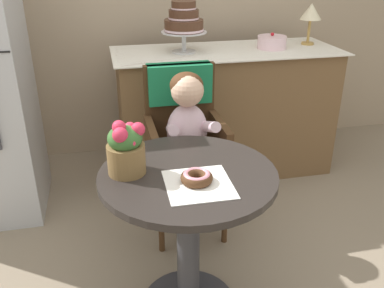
{
  "coord_description": "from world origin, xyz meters",
  "views": [
    {
      "loc": [
        -0.3,
        -1.43,
        1.53
      ],
      "look_at": [
        0.05,
        0.15,
        0.77
      ],
      "focal_mm": 39.08,
      "sensor_mm": 36.0,
      "label": 1
    }
  ],
  "objects_px": {
    "cafe_table": "(188,216)",
    "donut_front": "(197,177)",
    "wicker_chair": "(183,123)",
    "seated_child": "(189,127)",
    "flower_vase": "(126,147)",
    "tiered_cake_stand": "(184,22)",
    "round_layer_cake": "(272,42)",
    "table_lamp": "(311,13)"
  },
  "relations": [
    {
      "from": "cafe_table",
      "to": "seated_child",
      "type": "height_order",
      "value": "seated_child"
    },
    {
      "from": "wicker_chair",
      "to": "donut_front",
      "type": "relative_size",
      "value": 7.68
    },
    {
      "from": "tiered_cake_stand",
      "to": "round_layer_cake",
      "type": "relative_size",
      "value": 1.65
    },
    {
      "from": "seated_child",
      "to": "tiered_cake_stand",
      "type": "height_order",
      "value": "tiered_cake_stand"
    },
    {
      "from": "wicker_chair",
      "to": "donut_front",
      "type": "xyz_separation_m",
      "value": [
        -0.1,
        -0.79,
        0.1
      ]
    },
    {
      "from": "donut_front",
      "to": "tiered_cake_stand",
      "type": "bearing_deg",
      "value": 80.39
    },
    {
      "from": "wicker_chair",
      "to": "flower_vase",
      "type": "height_order",
      "value": "wicker_chair"
    },
    {
      "from": "wicker_chair",
      "to": "seated_child",
      "type": "xyz_separation_m",
      "value": [
        0.0,
        -0.16,
        0.04
      ]
    },
    {
      "from": "seated_child",
      "to": "flower_vase",
      "type": "height_order",
      "value": "seated_child"
    },
    {
      "from": "cafe_table",
      "to": "donut_front",
      "type": "height_order",
      "value": "donut_front"
    },
    {
      "from": "seated_child",
      "to": "round_layer_cake",
      "type": "bearing_deg",
      "value": 44.8
    },
    {
      "from": "round_layer_cake",
      "to": "table_lamp",
      "type": "xyz_separation_m",
      "value": [
        0.31,
        0.07,
        0.17
      ]
    },
    {
      "from": "cafe_table",
      "to": "tiered_cake_stand",
      "type": "distance_m",
      "value": 1.45
    },
    {
      "from": "seated_child",
      "to": "tiered_cake_stand",
      "type": "distance_m",
      "value": 0.87
    },
    {
      "from": "seated_child",
      "to": "cafe_table",
      "type": "bearing_deg",
      "value": -102.34
    },
    {
      "from": "cafe_table",
      "to": "seated_child",
      "type": "bearing_deg",
      "value": 77.66
    },
    {
      "from": "donut_front",
      "to": "round_layer_cake",
      "type": "relative_size",
      "value": 0.63
    },
    {
      "from": "wicker_chair",
      "to": "seated_child",
      "type": "distance_m",
      "value": 0.16
    },
    {
      "from": "donut_front",
      "to": "wicker_chair",
      "type": "bearing_deg",
      "value": 82.46
    },
    {
      "from": "flower_vase",
      "to": "wicker_chair",
      "type": "bearing_deg",
      "value": 61.51
    },
    {
      "from": "wicker_chair",
      "to": "seated_child",
      "type": "bearing_deg",
      "value": -92.2
    },
    {
      "from": "round_layer_cake",
      "to": "flower_vase",
      "type": "bearing_deg",
      "value": -131.62
    },
    {
      "from": "donut_front",
      "to": "tiered_cake_stand",
      "type": "relative_size",
      "value": 0.38
    },
    {
      "from": "seated_child",
      "to": "donut_front",
      "type": "xyz_separation_m",
      "value": [
        -0.1,
        -0.64,
        0.07
      ]
    },
    {
      "from": "tiered_cake_stand",
      "to": "table_lamp",
      "type": "relative_size",
      "value": 1.15
    },
    {
      "from": "flower_vase",
      "to": "tiered_cake_stand",
      "type": "xyz_separation_m",
      "value": [
        0.49,
        1.25,
        0.27
      ]
    },
    {
      "from": "wicker_chair",
      "to": "donut_front",
      "type": "bearing_deg",
      "value": -99.74
    },
    {
      "from": "flower_vase",
      "to": "tiered_cake_stand",
      "type": "distance_m",
      "value": 1.37
    },
    {
      "from": "flower_vase",
      "to": "tiered_cake_stand",
      "type": "relative_size",
      "value": 0.69
    },
    {
      "from": "cafe_table",
      "to": "tiered_cake_stand",
      "type": "xyz_separation_m",
      "value": [
        0.25,
        1.3,
        0.59
      ]
    },
    {
      "from": "cafe_table",
      "to": "round_layer_cake",
      "type": "height_order",
      "value": "round_layer_cake"
    },
    {
      "from": "wicker_chair",
      "to": "seated_child",
      "type": "height_order",
      "value": "seated_child"
    },
    {
      "from": "wicker_chair",
      "to": "table_lamp",
      "type": "distance_m",
      "value": 1.33
    },
    {
      "from": "wicker_chair",
      "to": "donut_front",
      "type": "height_order",
      "value": "wicker_chair"
    },
    {
      "from": "tiered_cake_stand",
      "to": "flower_vase",
      "type": "bearing_deg",
      "value": -111.21
    },
    {
      "from": "donut_front",
      "to": "table_lamp",
      "type": "distance_m",
      "value": 1.89
    },
    {
      "from": "flower_vase",
      "to": "seated_child",
      "type": "bearing_deg",
      "value": 54.55
    },
    {
      "from": "donut_front",
      "to": "tiered_cake_stand",
      "type": "height_order",
      "value": "tiered_cake_stand"
    },
    {
      "from": "cafe_table",
      "to": "table_lamp",
      "type": "bearing_deg",
      "value": 49.18
    },
    {
      "from": "donut_front",
      "to": "round_layer_cake",
      "type": "bearing_deg",
      "value": 58.28
    },
    {
      "from": "round_layer_cake",
      "to": "table_lamp",
      "type": "relative_size",
      "value": 0.7
    },
    {
      "from": "seated_child",
      "to": "tiered_cake_stand",
      "type": "xyz_separation_m",
      "value": [
        0.13,
        0.75,
        0.42
      ]
    }
  ]
}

